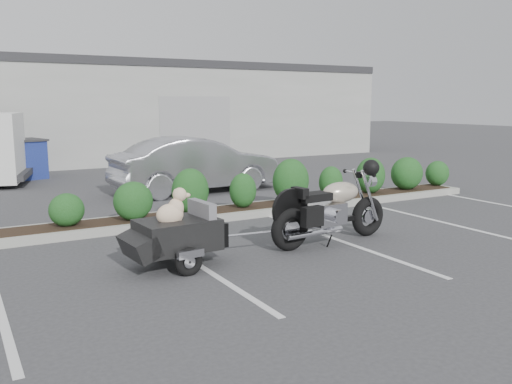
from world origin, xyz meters
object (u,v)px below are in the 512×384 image
pet_trailer (176,234)px  dumpster (12,159)px  motorcycle (332,210)px  sedan (196,165)px

pet_trailer → dumpster: 11.06m
motorcycle → dumpster: 11.69m
motorcycle → dumpster: size_ratio=1.15×
pet_trailer → sedan: size_ratio=0.45×
motorcycle → pet_trailer: (-2.79, 0.02, -0.07)m
pet_trailer → sedan: sedan is taller
motorcycle → dumpster: bearing=104.7°
pet_trailer → dumpster: bearing=91.0°
sedan → dumpster: 6.40m
motorcycle → pet_trailer: size_ratio=1.25×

